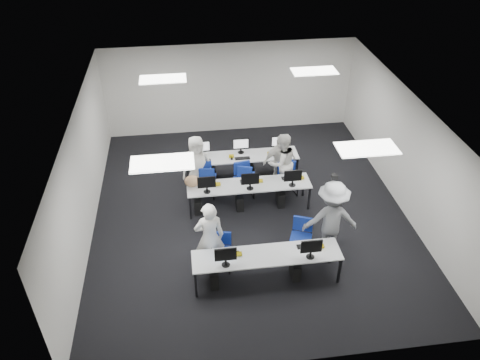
{
  "coord_description": "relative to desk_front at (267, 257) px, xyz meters",
  "views": [
    {
      "loc": [
        -1.52,
        -9.49,
        7.76
      ],
      "look_at": [
        -0.25,
        0.05,
        1.0
      ],
      "focal_mm": 35.0,
      "sensor_mm": 36.0,
      "label": 1
    }
  ],
  "objects": [
    {
      "name": "student_1",
      "position": [
        1.01,
        3.34,
        0.17
      ],
      "size": [
        0.99,
        0.88,
        1.71
      ],
      "primitive_type": "imported",
      "rotation": [
        0.0,
        0.0,
        3.47
      ],
      "color": "white",
      "rests_on": "ground"
    },
    {
      "name": "ceiling_panels",
      "position": [
        0.0,
        2.4,
        2.3
      ],
      "size": [
        5.2,
        4.6,
        0.02
      ],
      "color": "white",
      "rests_on": "room"
    },
    {
      "name": "chair_4",
      "position": [
        1.14,
        3.08,
        -0.39
      ],
      "size": [
        0.56,
        0.59,
        0.93
      ],
      "rotation": [
        0.0,
        0.0,
        0.24
      ],
      "color": "navy",
      "rests_on": "ground"
    },
    {
      "name": "student_3",
      "position": [
        0.97,
        3.48,
        0.12
      ],
      "size": [
        1.0,
        0.56,
        1.61
      ],
      "primitive_type": "imported",
      "rotation": [
        0.0,
        0.0,
        0.19
      ],
      "color": "white",
      "rests_on": "ground"
    },
    {
      "name": "photographer",
      "position": [
        1.59,
        0.7,
        0.29
      ],
      "size": [
        1.31,
        0.82,
        1.94
      ],
      "primitive_type": "imported",
      "rotation": [
        0.0,
        0.0,
        3.06
      ],
      "color": "gray",
      "rests_on": "ground"
    },
    {
      "name": "room",
      "position": [
        0.0,
        2.4,
        0.82
      ],
      "size": [
        9.0,
        9.02,
        3.0
      ],
      "color": "black",
      "rests_on": "ground"
    },
    {
      "name": "dslr_camera",
      "position": [
        1.6,
        0.88,
        1.33
      ],
      "size": [
        0.15,
        0.19,
        0.1
      ],
      "primitive_type": "cube",
      "rotation": [
        0.0,
        0.0,
        3.06
      ],
      "color": "black",
      "rests_on": "photographer"
    },
    {
      "name": "desk_front",
      "position": [
        0.0,
        0.0,
        0.0
      ],
      "size": [
        3.2,
        0.7,
        0.73
      ],
      "color": "silver",
      "rests_on": "ground"
    },
    {
      "name": "chair_1",
      "position": [
        0.92,
        0.66,
        -0.38
      ],
      "size": [
        0.63,
        0.66,
        0.97
      ],
      "rotation": [
        0.0,
        0.0,
        -0.38
      ],
      "color": "navy",
      "rests_on": "ground"
    },
    {
      "name": "chair_5",
      "position": [
        -1.02,
        3.42,
        -0.4
      ],
      "size": [
        0.51,
        0.54,
        0.89
      ],
      "rotation": [
        0.0,
        0.0,
        -0.17
      ],
      "color": "navy",
      "rests_on": "ground"
    },
    {
      "name": "student_2",
      "position": [
        -1.29,
        3.47,
        0.18
      ],
      "size": [
        0.9,
        0.65,
        1.72
      ],
      "primitive_type": "imported",
      "rotation": [
        0.0,
        0.0,
        0.13
      ],
      "color": "white",
      "rests_on": "ground"
    },
    {
      "name": "equipment_mid",
      "position": [
        -0.19,
        2.58,
        -0.32
      ],
      "size": [
        2.91,
        0.41,
        1.19
      ],
      "color": "white",
      "rests_on": "desk_mid"
    },
    {
      "name": "chair_7",
      "position": [
        1.24,
        3.55,
        -0.41
      ],
      "size": [
        0.5,
        0.53,
        0.86
      ],
      "rotation": [
        0.0,
        0.0,
        -0.19
      ],
      "color": "navy",
      "rests_on": "ground"
    },
    {
      "name": "equipment_back",
      "position": [
        0.19,
        4.02,
        -0.32
      ],
      "size": [
        2.91,
        0.41,
        1.19
      ],
      "color": "white",
      "rests_on": "desk_back"
    },
    {
      "name": "student_0",
      "position": [
        -1.18,
        0.53,
        0.22
      ],
      "size": [
        0.69,
        0.48,
        1.81
      ],
      "primitive_type": "imported",
      "rotation": [
        0.0,
        0.0,
        3.22
      ],
      "color": "white",
      "rests_on": "ground"
    },
    {
      "name": "chair_2",
      "position": [
        -1.12,
        3.27,
        -0.38
      ],
      "size": [
        0.49,
        0.53,
        0.96
      ],
      "rotation": [
        0.0,
        0.0,
        0.04
      ],
      "color": "navy",
      "rests_on": "ground"
    },
    {
      "name": "chair_0",
      "position": [
        -0.93,
        0.51,
        -0.4
      ],
      "size": [
        0.51,
        0.54,
        0.88
      ],
      "rotation": [
        0.0,
        0.0,
        -0.19
      ],
      "color": "navy",
      "rests_on": "ground"
    },
    {
      "name": "chair_6",
      "position": [
        0.03,
        3.38,
        -0.4
      ],
      "size": [
        0.56,
        0.59,
        0.89
      ],
      "rotation": [
        0.0,
        0.0,
        -0.31
      ],
      "color": "navy",
      "rests_on": "ground"
    },
    {
      "name": "desk_back",
      "position": [
        0.0,
        4.0,
        0.0
      ],
      "size": [
        3.2,
        0.7,
        0.73
      ],
      "color": "silver",
      "rests_on": "ground"
    },
    {
      "name": "equipment_front",
      "position": [
        -0.19,
        -0.02,
        -0.32
      ],
      "size": [
        2.51,
        0.41,
        1.19
      ],
      "color": "#0E49B7",
      "rests_on": "desk_front"
    },
    {
      "name": "handbag",
      "position": [
        -1.45,
        2.72,
        0.21
      ],
      "size": [
        0.39,
        0.25,
        0.32
      ],
      "primitive_type": "ellipsoid",
      "rotation": [
        0.0,
        0.0,
        -0.0
      ],
      "color": "tan",
      "rests_on": "desk_mid"
    },
    {
      "name": "desk_mid",
      "position": [
        0.0,
        2.6,
        0.0
      ],
      "size": [
        3.2,
        0.7,
        0.73
      ],
      "color": "silver",
      "rests_on": "ground"
    },
    {
      "name": "chair_3",
      "position": [
        -0.06,
        3.15,
        -0.38
      ],
      "size": [
        0.54,
        0.58,
        0.96
      ],
      "rotation": [
        0.0,
        0.0,
        0.15
      ],
      "color": "navy",
      "rests_on": "ground"
    }
  ]
}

